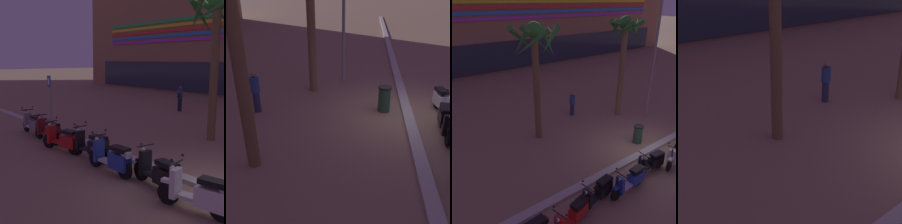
{
  "view_description": "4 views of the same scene",
  "coord_description": "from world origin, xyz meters",
  "views": [
    {
      "loc": [
        4.17,
        -6.62,
        3.25
      ],
      "look_at": [
        -6.27,
        1.45,
        1.07
      ],
      "focal_mm": 51.18,
      "sensor_mm": 36.0,
      "label": 1
    },
    {
      "loc": [
        -9.08,
        1.5,
        4.37
      ],
      "look_at": [
        -2.85,
        2.17,
        1.38
      ],
      "focal_mm": 44.1,
      "sensor_mm": 36.0,
      "label": 2
    },
    {
      "loc": [
        -9.32,
        -5.79,
        6.66
      ],
      "look_at": [
        -2.24,
        3.63,
        1.38
      ],
      "focal_mm": 40.24,
      "sensor_mm": 36.0,
      "label": 3
    },
    {
      "loc": [
        -8.86,
        -2.78,
        4.76
      ],
      "look_at": [
        -3.58,
        3.51,
        1.15
      ],
      "focal_mm": 54.52,
      "sensor_mm": 36.0,
      "label": 4
    }
  ],
  "objects": [
    {
      "name": "palm_tree_far_corner",
      "position": [
        -3.39,
        4.32,
        4.35
      ],
      "size": [
        2.46,
        2.43,
        5.8
      ],
      "color": "brown",
      "rests_on": "ground"
    },
    {
      "name": "ground_plane",
      "position": [
        0.0,
        0.0,
        0.0
      ],
      "size": [
        200.0,
        200.0,
        0.0
      ],
      "primitive_type": "plane",
      "color": "#93755B"
    },
    {
      "name": "scooter_maroon_last_in_row",
      "position": [
        -7.08,
        -1.07,
        0.45
      ],
      "size": [
        1.83,
        0.56,
        1.04
      ],
      "color": "black",
      "rests_on": "ground"
    },
    {
      "name": "scooter_blue_mid_front",
      "position": [
        -2.74,
        -1.25,
        0.46
      ],
      "size": [
        1.86,
        0.56,
        1.17
      ],
      "color": "black",
      "rests_on": "ground"
    },
    {
      "name": "curb_strip",
      "position": [
        0.0,
        -0.03,
        0.06
      ],
      "size": [
        60.0,
        0.36,
        0.12
      ],
      "primitive_type": "cube",
      "color": "#BCB7AD",
      "rests_on": "ground"
    },
    {
      "name": "scooter_red_lead_nearest",
      "position": [
        -5.57,
        -1.27,
        0.45
      ],
      "size": [
        1.82,
        0.72,
        1.17
      ],
      "color": "black",
      "rests_on": "ground"
    },
    {
      "name": "pedestrian_by_palm_tree",
      "position": [
        -9.02,
        8.99,
        0.84
      ],
      "size": [
        0.36,
        0.46,
        1.59
      ],
      "color": "black",
      "rests_on": "ground"
    },
    {
      "name": "scooter_black_tail_end",
      "position": [
        -1.15,
        -1.02,
        0.44
      ],
      "size": [
        1.75,
        0.56,
        1.04
      ],
      "color": "black",
      "rests_on": "ground"
    },
    {
      "name": "scooter_white_gap_after_mid",
      "position": [
        0.3,
        -1.29,
        0.46
      ],
      "size": [
        1.75,
        0.67,
        1.17
      ],
      "color": "black",
      "rests_on": "ground"
    },
    {
      "name": "scooter_grey_mid_centre",
      "position": [
        -8.71,
        -1.02,
        0.46
      ],
      "size": [
        1.77,
        0.56,
        1.17
      ],
      "color": "black",
      "rests_on": "ground"
    },
    {
      "name": "scooter_black_second_in_line",
      "position": [
        -4.17,
        -0.99,
        0.46
      ],
      "size": [
        1.82,
        0.6,
        1.17
      ],
      "color": "black",
      "rests_on": "ground"
    },
    {
      "name": "crossing_sign",
      "position": [
        -11.21,
        1.09,
        1.5
      ],
      "size": [
        0.59,
        0.17,
        2.4
      ],
      "color": "#939399",
      "rests_on": "ground"
    }
  ]
}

